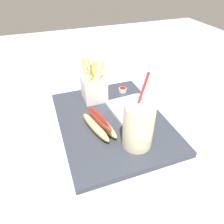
{
  "coord_description": "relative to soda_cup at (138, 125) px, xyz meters",
  "views": [
    {
      "loc": [
        0.53,
        -0.19,
        0.47
      ],
      "look_at": [
        0.0,
        0.0,
        0.05
      ],
      "focal_mm": 33.49,
      "sensor_mm": 36.0,
      "label": 1
    }
  ],
  "objects": [
    {
      "name": "ground_plane",
      "position": [
        -0.14,
        -0.03,
        -0.1
      ],
      "size": [
        2.4,
        2.4,
        0.02
      ],
      "primitive_type": "cube",
      "color": "silver"
    },
    {
      "name": "food_tray",
      "position": [
        -0.14,
        -0.03,
        -0.08
      ],
      "size": [
        0.46,
        0.35,
        0.02
      ],
      "primitive_type": "cube",
      "color": "#2D333D",
      "rests_on": "ground_plane"
    },
    {
      "name": "soda_cup",
      "position": [
        0.0,
        0.0,
        0.0
      ],
      "size": [
        0.09,
        0.09,
        0.24
      ],
      "color": "beige",
      "rests_on": "food_tray"
    },
    {
      "name": "fries_basket",
      "position": [
        -0.28,
        -0.05,
        -0.02
      ],
      "size": [
        0.09,
        0.08,
        0.17
      ],
      "color": "white",
      "rests_on": "food_tray"
    },
    {
      "name": "hot_dog_1",
      "position": [
        -0.1,
        -0.09,
        -0.05
      ],
      "size": [
        0.16,
        0.09,
        0.06
      ],
      "color": "#DBB775",
      "rests_on": "food_tray"
    },
    {
      "name": "ketchup_cup_1",
      "position": [
        -0.29,
        0.07,
        -0.07
      ],
      "size": [
        0.03,
        0.03,
        0.02
      ],
      "color": "white",
      "rests_on": "food_tray"
    },
    {
      "name": "napkin_stack",
      "position": [
        -0.17,
        0.05,
        -0.07
      ],
      "size": [
        0.15,
        0.14,
        0.01
      ],
      "primitive_type": "cube",
      "rotation": [
        0.0,
        0.0,
        0.08
      ],
      "color": "white",
      "rests_on": "food_tray"
    }
  ]
}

